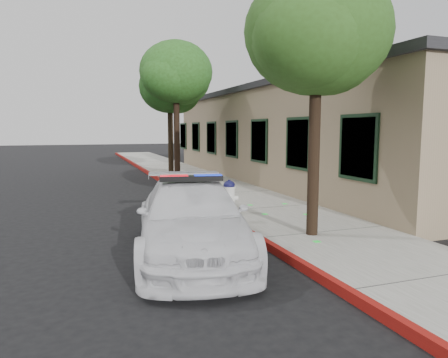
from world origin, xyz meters
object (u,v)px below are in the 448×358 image
(street_tree_near, at_px, (318,39))
(street_tree_far, at_px, (171,90))
(police_car, at_px, (192,218))
(street_tree_mid, at_px, (176,75))
(clapboard_building, at_px, (311,135))
(fire_hydrant, at_px, (229,196))

(street_tree_near, distance_m, street_tree_far, 11.71)
(police_car, height_order, street_tree_mid, street_tree_mid)
(clapboard_building, xyz_separation_m, street_tree_mid, (-5.99, 1.34, 2.60))
(police_car, relative_size, fire_hydrant, 5.84)
(police_car, xyz_separation_m, fire_hydrant, (1.84, 2.89, -0.12))
(street_tree_near, distance_m, street_tree_mid, 10.48)
(street_tree_mid, distance_m, street_tree_far, 1.33)
(fire_hydrant, distance_m, street_tree_mid, 8.68)
(street_tree_near, bearing_deg, clapboard_building, 59.03)
(police_car, bearing_deg, clapboard_building, 58.85)
(fire_hydrant, distance_m, street_tree_near, 4.70)
(police_car, xyz_separation_m, street_tree_far, (2.24, 11.76, 3.51))
(fire_hydrant, bearing_deg, street_tree_near, -54.52)
(street_tree_near, bearing_deg, street_tree_mid, 92.83)
(clapboard_building, height_order, fire_hydrant, clapboard_building)
(fire_hydrant, xyz_separation_m, street_tree_near, (0.87, -2.82, 3.65))
(fire_hydrant, height_order, street_tree_near, street_tree_near)
(fire_hydrant, distance_m, street_tree_far, 9.59)
(police_car, distance_m, street_tree_near, 4.45)
(police_car, bearing_deg, street_tree_far, 89.79)
(fire_hydrant, xyz_separation_m, street_tree_mid, (0.36, 7.63, 4.12))
(police_car, bearing_deg, street_tree_near, 11.99)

